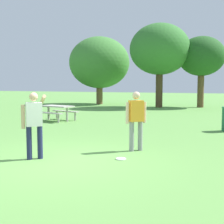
{
  "coord_description": "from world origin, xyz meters",
  "views": [
    {
      "loc": [
        4.14,
        -6.01,
        1.84
      ],
      "look_at": [
        0.28,
        2.47,
        1.0
      ],
      "focal_mm": 49.45,
      "sensor_mm": 36.0,
      "label": 1
    }
  ],
  "objects_px": {
    "frisbee": "(121,159)",
    "tree_tall_left": "(99,63)",
    "tree_far_right": "(201,57)",
    "person_thrower": "(136,117)",
    "person_catcher": "(34,120)",
    "tree_broad_center": "(160,50)",
    "picnic_table_near": "(58,110)"
  },
  "relations": [
    {
      "from": "person_thrower",
      "to": "frisbee",
      "type": "height_order",
      "value": "person_thrower"
    },
    {
      "from": "person_catcher",
      "to": "frisbee",
      "type": "distance_m",
      "value": 2.33
    },
    {
      "from": "person_thrower",
      "to": "tree_far_right",
      "type": "height_order",
      "value": "tree_far_right"
    },
    {
      "from": "frisbee",
      "to": "tree_broad_center",
      "type": "relative_size",
      "value": 0.04
    },
    {
      "from": "frisbee",
      "to": "tree_far_right",
      "type": "xyz_separation_m",
      "value": [
        -0.87,
        18.46,
        4.0
      ]
    },
    {
      "from": "person_thrower",
      "to": "frisbee",
      "type": "xyz_separation_m",
      "value": [
        0.01,
        -1.09,
        -0.93
      ]
    },
    {
      "from": "frisbee",
      "to": "tree_tall_left",
      "type": "xyz_separation_m",
      "value": [
        -10.08,
        18.8,
        3.81
      ]
    },
    {
      "from": "person_catcher",
      "to": "tree_broad_center",
      "type": "distance_m",
      "value": 18.44
    },
    {
      "from": "person_catcher",
      "to": "frisbee",
      "type": "xyz_separation_m",
      "value": [
        1.96,
        0.84,
        -0.95
      ]
    },
    {
      "from": "person_catcher",
      "to": "tree_far_right",
      "type": "relative_size",
      "value": 0.29
    },
    {
      "from": "tree_tall_left",
      "to": "person_thrower",
      "type": "bearing_deg",
      "value": -60.39
    },
    {
      "from": "person_catcher",
      "to": "tree_tall_left",
      "type": "xyz_separation_m",
      "value": [
        -8.12,
        19.64,
        2.86
      ]
    },
    {
      "from": "frisbee",
      "to": "tree_far_right",
      "type": "relative_size",
      "value": 0.05
    },
    {
      "from": "picnic_table_near",
      "to": "tree_broad_center",
      "type": "relative_size",
      "value": 0.3
    },
    {
      "from": "tree_broad_center",
      "to": "tree_far_right",
      "type": "height_order",
      "value": "tree_broad_center"
    },
    {
      "from": "tree_far_right",
      "to": "person_catcher",
      "type": "bearing_deg",
      "value": -93.22
    },
    {
      "from": "person_thrower",
      "to": "picnic_table_near",
      "type": "height_order",
      "value": "person_thrower"
    },
    {
      "from": "tree_tall_left",
      "to": "tree_far_right",
      "type": "height_order",
      "value": "tree_tall_left"
    },
    {
      "from": "tree_tall_left",
      "to": "person_catcher",
      "type": "bearing_deg",
      "value": -67.54
    },
    {
      "from": "frisbee",
      "to": "tree_far_right",
      "type": "bearing_deg",
      "value": 92.71
    },
    {
      "from": "person_thrower",
      "to": "person_catcher",
      "type": "relative_size",
      "value": 1.0
    },
    {
      "from": "picnic_table_near",
      "to": "tree_broad_center",
      "type": "distance_m",
      "value": 11.94
    },
    {
      "from": "tree_broad_center",
      "to": "tree_tall_left",
      "type": "bearing_deg",
      "value": 164.95
    },
    {
      "from": "frisbee",
      "to": "tree_far_right",
      "type": "height_order",
      "value": "tree_far_right"
    },
    {
      "from": "tree_tall_left",
      "to": "tree_broad_center",
      "type": "xyz_separation_m",
      "value": [
        6.17,
        -1.66,
        0.75
      ]
    },
    {
      "from": "person_catcher",
      "to": "frisbee",
      "type": "height_order",
      "value": "person_catcher"
    },
    {
      "from": "frisbee",
      "to": "tree_tall_left",
      "type": "height_order",
      "value": "tree_tall_left"
    },
    {
      "from": "tree_tall_left",
      "to": "tree_broad_center",
      "type": "bearing_deg",
      "value": -15.05
    },
    {
      "from": "tree_broad_center",
      "to": "tree_far_right",
      "type": "xyz_separation_m",
      "value": [
        3.03,
        1.32,
        -0.56
      ]
    },
    {
      "from": "person_catcher",
      "to": "tree_tall_left",
      "type": "relative_size",
      "value": 0.26
    },
    {
      "from": "person_thrower",
      "to": "person_catcher",
      "type": "xyz_separation_m",
      "value": [
        -1.95,
        -1.92,
        0.02
      ]
    },
    {
      "from": "frisbee",
      "to": "person_catcher",
      "type": "bearing_deg",
      "value": -156.91
    }
  ]
}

